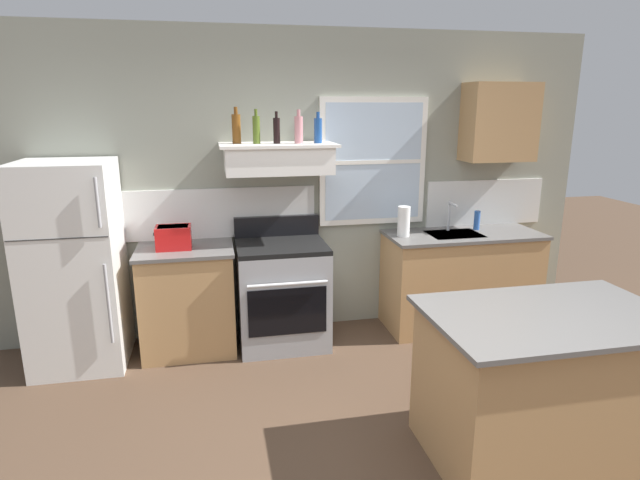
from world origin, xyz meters
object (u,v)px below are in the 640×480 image
refrigerator (74,266)px  bottle_olive_oil_square (256,129)px  kitchen_island (543,385)px  dish_soap_bottle (477,220)px  bottle_rose_pink (299,129)px  bottle_balsamic_dark (277,130)px  bottle_blue_liqueur (318,130)px  bottle_amber_wine (236,128)px  toaster (174,237)px  stove_range (282,293)px  paper_towel_roll (404,221)px

refrigerator → bottle_olive_oil_square: (1.48, 0.12, 1.04)m
bottle_olive_oil_square → kitchen_island: bearing=-52.6°
dish_soap_bottle → bottle_rose_pink: bearing=-177.3°
bottle_balsamic_dark → bottle_blue_liqueur: bottle_balsamic_dark is taller
bottle_amber_wine → bottle_balsamic_dark: size_ratio=1.14×
bottle_amber_wine → bottle_blue_liqueur: (0.66, -0.09, -0.02)m
toaster → bottle_amber_wine: 1.03m
bottle_rose_pink → bottle_blue_liqueur: bottle_rose_pink is taller
bottle_olive_oil_square → dish_soap_bottle: bottle_olive_oil_square is taller
bottle_olive_oil_square → bottle_blue_liqueur: bearing=-4.1°
stove_range → kitchen_island: size_ratio=0.78×
bottle_amber_wine → kitchen_island: (1.63, -1.98, -1.41)m
toaster → paper_towel_roll: bearing=0.5°
bottle_amber_wine → bottle_balsamic_dark: bearing=-13.4°
paper_towel_roll → dish_soap_bottle: size_ratio=1.50×
bottle_olive_oil_square → kitchen_island: 2.80m
toaster → bottle_rose_pink: bearing=2.0°
stove_range → kitchen_island: bearing=-54.7°
kitchen_island → bottle_rose_pink: bearing=120.8°
bottle_balsamic_dark → dish_soap_bottle: 2.07m
toaster → paper_towel_roll: (1.99, 0.02, 0.04)m
toaster → bottle_olive_oil_square: 1.11m
bottle_olive_oil_square → paper_towel_roll: bearing=-2.5°
bottle_balsamic_dark → toaster: bearing=-176.6°
bottle_balsamic_dark → bottle_blue_liqueur: 0.34m
toaster → bottle_amber_wine: bearing=13.2°
bottle_balsamic_dark → kitchen_island: size_ratio=0.18×
stove_range → bottle_balsamic_dark: size_ratio=4.21×
refrigerator → bottle_balsamic_dark: bottle_balsamic_dark is taller
stove_range → bottle_amber_wine: size_ratio=3.70×
refrigerator → bottle_balsamic_dark: 1.94m
toaster → paper_towel_roll: 1.99m
dish_soap_bottle → paper_towel_roll: bearing=-172.6°
toaster → bottle_balsamic_dark: bearing=3.4°
bottle_amber_wine → dish_soap_bottle: (2.21, -0.01, -0.87)m
bottle_balsamic_dark → bottle_olive_oil_square: bearing=173.2°
toaster → stove_range: toaster is taller
toaster → dish_soap_bottle: 2.76m
bottle_olive_oil_square → paper_towel_roll: size_ratio=1.03×
bottle_balsamic_dark → dish_soap_bottle: (1.89, 0.06, -0.85)m
bottle_amber_wine → bottle_rose_pink: bearing=-10.4°
bottle_olive_oil_square → dish_soap_bottle: size_ratio=1.54×
stove_range → bottle_olive_oil_square: bottle_olive_oil_square is taller
bottle_amber_wine → kitchen_island: bottle_amber_wine is taller
refrigerator → toaster: (0.77, 0.04, 0.19)m
bottle_blue_liqueur → stove_range: bearing=-170.3°
bottle_olive_oil_square → bottle_balsamic_dark: (0.16, -0.02, -0.01)m
bottle_blue_liqueur → kitchen_island: size_ratio=0.18×
bottle_blue_liqueur → bottle_balsamic_dark: bearing=177.2°
stove_range → bottle_balsamic_dark: bearing=97.6°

